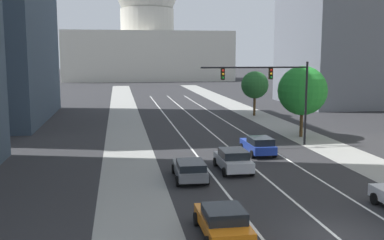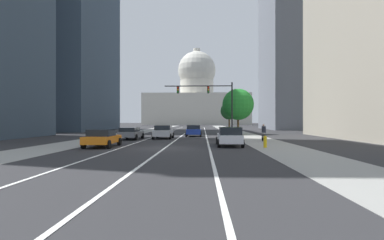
% 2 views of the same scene
% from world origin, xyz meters
% --- Properties ---
extents(ground_plane, '(400.00, 400.00, 0.00)m').
position_xyz_m(ground_plane, '(0.00, 40.00, 0.00)').
color(ground_plane, '#2B2B2D').
extents(sidewalk_left, '(4.10, 130.00, 0.01)m').
position_xyz_m(sidewalk_left, '(-8.70, 35.00, 0.01)').
color(sidewalk_left, gray).
rests_on(sidewalk_left, ground).
extents(sidewalk_right, '(4.10, 130.00, 0.01)m').
position_xyz_m(sidewalk_right, '(8.70, 35.00, 0.01)').
color(sidewalk_right, gray).
rests_on(sidewalk_right, ground).
extents(lane_stripe_left, '(0.16, 90.00, 0.01)m').
position_xyz_m(lane_stripe_left, '(-3.32, 25.00, 0.01)').
color(lane_stripe_left, white).
rests_on(lane_stripe_left, ground).
extents(lane_stripe_center, '(0.16, 90.00, 0.01)m').
position_xyz_m(lane_stripe_center, '(0.00, 25.00, 0.01)').
color(lane_stripe_center, white).
rests_on(lane_stripe_center, ground).
extents(lane_stripe_right, '(0.16, 90.00, 0.01)m').
position_xyz_m(lane_stripe_right, '(3.32, 25.00, 0.01)').
color(lane_stripe_right, white).
rests_on(lane_stripe_right, ground).
extents(capitol_building, '(50.58, 24.00, 37.79)m').
position_xyz_m(capitol_building, '(0.00, 126.48, 13.07)').
color(capitol_building, beige).
rests_on(capitol_building, ground).
extents(car_gray, '(2.15, 4.48, 1.33)m').
position_xyz_m(car_gray, '(-4.99, 10.20, 0.72)').
color(car_gray, slate).
rests_on(car_gray, ground).
extents(car_silver, '(2.11, 4.29, 1.52)m').
position_xyz_m(car_silver, '(-1.66, 11.97, 0.80)').
color(car_silver, '#B2B5BA').
rests_on(car_silver, ground).
extents(car_blue, '(2.07, 4.27, 1.50)m').
position_xyz_m(car_blue, '(1.66, 16.73, 0.78)').
color(car_blue, '#1E389E').
rests_on(car_blue, ground).
extents(car_orange, '(2.09, 4.24, 1.40)m').
position_xyz_m(car_orange, '(-4.99, 0.82, 0.73)').
color(car_orange, orange).
rests_on(car_orange, ground).
extents(traffic_signal_mast, '(9.57, 0.39, 7.42)m').
position_xyz_m(traffic_signal_mast, '(3.99, 19.85, 5.40)').
color(traffic_signal_mast, black).
rests_on(traffic_signal_mast, ground).
extents(street_tree_mid_right, '(4.79, 4.79, 6.94)m').
position_xyz_m(street_tree_mid_right, '(8.26, 23.83, 4.54)').
color(street_tree_mid_right, '#51381E').
rests_on(street_tree_mid_right, ground).
extents(street_tree_far_right, '(3.59, 3.59, 5.86)m').
position_xyz_m(street_tree_far_right, '(8.32, 39.62, 4.05)').
color(street_tree_far_right, '#51381E').
rests_on(street_tree_far_right, ground).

